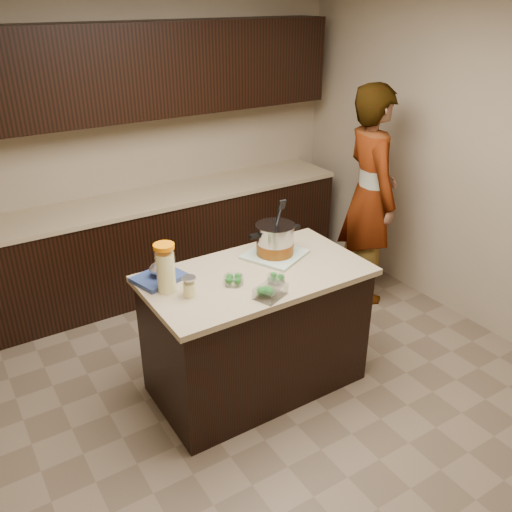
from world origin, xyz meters
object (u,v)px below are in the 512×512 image
(island, at_px, (256,330))
(lemonade_pitcher, at_px, (166,270))
(person, at_px, (370,196))
(stock_pot, at_px, (275,241))

(island, relative_size, lemonade_pitcher, 4.77)
(person, bearing_deg, stock_pot, 127.56)
(stock_pot, distance_m, person, 1.36)
(lemonade_pitcher, xyz_separation_m, person, (2.11, 0.49, -0.09))
(stock_pot, bearing_deg, person, 23.01)
(person, bearing_deg, island, 129.42)
(island, relative_size, stock_pot, 3.81)
(island, relative_size, person, 0.77)
(island, bearing_deg, lemonade_pitcher, 171.06)
(island, distance_m, person, 1.71)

